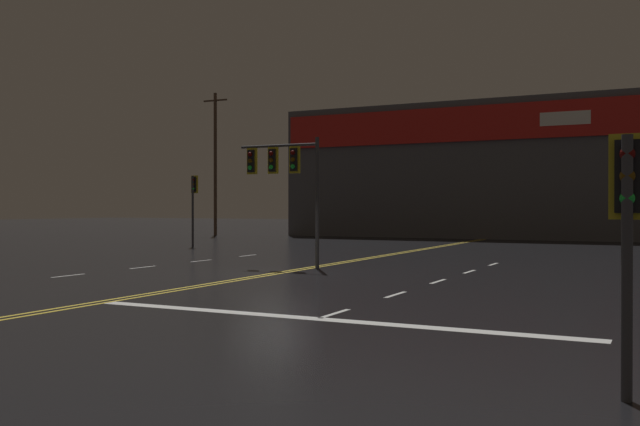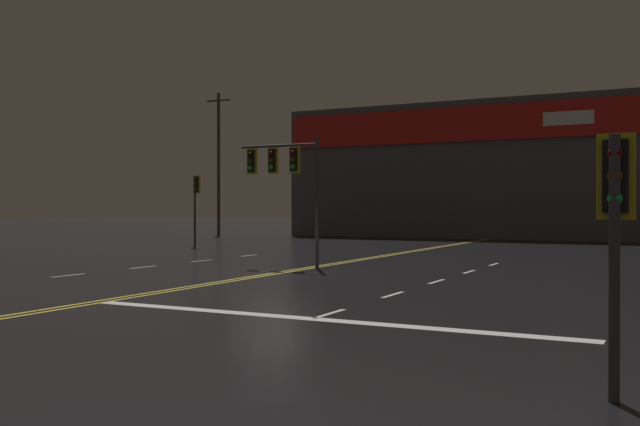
# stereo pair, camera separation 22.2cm
# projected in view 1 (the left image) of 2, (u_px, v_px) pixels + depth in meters

# --- Properties ---
(ground_plane) EXTENTS (200.00, 200.00, 0.00)m
(ground_plane) POSITION_uv_depth(u_px,v_px,m) (275.00, 274.00, 23.70)
(ground_plane) COLOR black
(road_markings) EXTENTS (16.68, 60.00, 0.01)m
(road_markings) POSITION_uv_depth(u_px,v_px,m) (281.00, 280.00, 21.66)
(road_markings) COLOR gold
(road_markings) RESTS_ON ground
(traffic_signal_median) EXTENTS (3.29, 0.36, 4.75)m
(traffic_signal_median) POSITION_uv_depth(u_px,v_px,m) (282.00, 168.00, 26.34)
(traffic_signal_median) COLOR #38383D
(traffic_signal_median) RESTS_ON ground
(traffic_signal_corner_southeast) EXTENTS (0.42, 0.36, 3.05)m
(traffic_signal_corner_southeast) POSITION_uv_depth(u_px,v_px,m) (628.00, 205.00, 8.16)
(traffic_signal_corner_southeast) COLOR #38383D
(traffic_signal_corner_southeast) RESTS_ON ground
(traffic_signal_corner_northwest) EXTENTS (0.42, 0.36, 4.01)m
(traffic_signal_corner_northwest) POSITION_uv_depth(u_px,v_px,m) (194.00, 194.00, 39.87)
(traffic_signal_corner_northwest) COLOR #38383D
(traffic_signal_corner_northwest) RESTS_ON ground
(building_backdrop) EXTENTS (31.00, 10.23, 9.80)m
(building_backdrop) POSITION_uv_depth(u_px,v_px,m) (499.00, 172.00, 53.88)
(building_backdrop) COLOR #4C4C51
(building_backdrop) RESTS_ON ground
(utility_pole_row) EXTENTS (44.81, 0.26, 11.42)m
(utility_pole_row) POSITION_uv_depth(u_px,v_px,m) (452.00, 160.00, 48.48)
(utility_pole_row) COLOR #4C3828
(utility_pole_row) RESTS_ON ground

